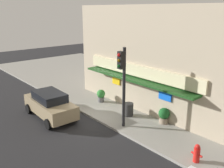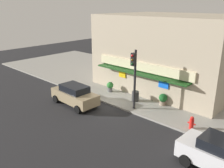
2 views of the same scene
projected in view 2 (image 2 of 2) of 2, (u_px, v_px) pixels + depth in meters
ground_plane at (108, 105)px, 19.81m from camera, size 60.91×60.91×0.00m
sidewalk at (152, 85)px, 24.23m from camera, size 40.61×12.79×0.14m
corner_building at (171, 51)px, 23.23m from camera, size 12.52×10.30×6.87m
traffic_light at (134, 72)px, 17.75m from camera, size 0.32×0.58×4.64m
fire_hydrant at (192, 123)px, 15.61m from camera, size 0.53×0.29×0.87m
trash_can at (135, 96)px, 20.08m from camera, size 0.60×0.60×0.84m
potted_plant_by_doorway at (110, 86)px, 22.20m from camera, size 0.61×0.61×0.93m
potted_plant_by_window at (163, 99)px, 19.23m from camera, size 0.67×0.67×0.96m
parked_car_tan at (75, 95)px, 19.56m from camera, size 4.37×2.09×1.69m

